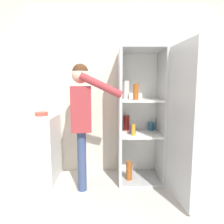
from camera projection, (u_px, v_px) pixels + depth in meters
The scene contains 6 objects.
ground_plane at pixel (122, 205), 2.23m from camera, with size 12.00×12.00×0.00m, color beige.
wall_back at pixel (119, 89), 3.04m from camera, with size 7.00×0.06×2.55m.
refrigerator at pixel (148, 117), 2.68m from camera, with size 0.73×1.16×1.83m.
person at pixel (82, 111), 2.52m from camera, with size 0.67×0.57×1.60m.
counter at pixel (29, 148), 2.81m from camera, with size 0.77×0.56×0.91m.
bowl at pixel (41, 114), 2.79m from camera, with size 0.18×0.18×0.05m.
Camera 1 is at (-0.13, -2.08, 1.33)m, focal length 32.00 mm.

